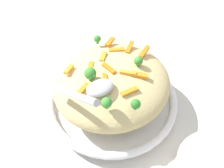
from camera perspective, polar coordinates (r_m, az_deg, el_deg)
The scene contains 22 objects.
ground_plane at distance 0.58m, azimuth 0.00°, elevation -5.15°, with size 2.40×2.40×0.00m, color beige.
serving_bowl at distance 0.56m, azimuth 0.00°, elevation -3.87°, with size 0.32×0.32×0.04m.
pasta_mound at distance 0.51m, azimuth 0.00°, elevation 0.38°, with size 0.27×0.25×0.10m, color #D1BA7A.
carrot_piece_0 at distance 0.48m, azimuth -5.56°, elevation 3.84°, with size 0.04×0.01×0.01m, color orange.
carrot_piece_1 at distance 0.44m, azimuth 4.09°, elevation -1.97°, with size 0.04×0.01×0.01m, color orange.
carrot_piece_2 at distance 0.54m, azimuth 4.43°, elevation 9.19°, with size 0.04×0.01×0.01m, color orange.
carrot_piece_3 at distance 0.50m, azimuth -2.09°, elevation 6.94°, with size 0.03×0.01×0.01m, color orange.
carrot_piece_4 at distance 0.47m, azimuth -0.54°, elevation 3.63°, with size 0.04×0.01×0.01m, color orange.
carrot_piece_5 at distance 0.53m, azimuth 8.12°, elevation 8.02°, with size 0.04×0.01×0.01m, color orange.
carrot_piece_6 at distance 0.49m, azimuth -10.81°, elevation 3.66°, with size 0.03×0.01×0.01m, color orange.
carrot_piece_7 at distance 0.45m, azimuth -7.24°, elevation -1.18°, with size 0.03×0.01×0.01m, color orange.
carrot_piece_8 at distance 0.53m, azimuth 1.14°, elevation 8.56°, with size 0.04×0.01×0.01m, color orange.
carrot_piece_9 at distance 0.55m, azimuth -0.49°, elevation 10.57°, with size 0.03×0.01×0.01m, color orange.
carrot_piece_10 at distance 0.47m, azimuth 6.79°, elevation 2.26°, with size 0.04×0.01×0.01m, color orange.
carrot_piece_11 at distance 0.45m, azimuth -1.67°, elevation 0.68°, with size 0.04×0.01×0.01m, color orange.
carrot_piece_12 at distance 0.47m, azimuth 3.99°, elevation 2.78°, with size 0.03×0.01×0.01m, color orange.
broccoli_floret_0 at distance 0.45m, azimuth -5.48°, elevation 2.61°, with size 0.02×0.02×0.03m.
broccoli_floret_1 at distance 0.41m, azimuth -1.39°, elevation -4.74°, with size 0.02×0.02×0.03m.
broccoli_floret_2 at distance 0.54m, azimuth -3.72°, elevation 11.20°, with size 0.02×0.02×0.02m.
broccoli_floret_3 at distance 0.41m, azimuth 5.95°, elevation -5.07°, with size 0.02×0.02×0.02m.
broccoli_floret_4 at distance 0.48m, azimuth 6.64°, elevation 5.76°, with size 0.02×0.02×0.02m.
serving_spoon at distance 0.42m, azimuth -5.15°, elevation -1.46°, with size 0.11×0.13×0.08m.
Camera 1 is at (-0.17, -0.29, 0.47)m, focal length 36.42 mm.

